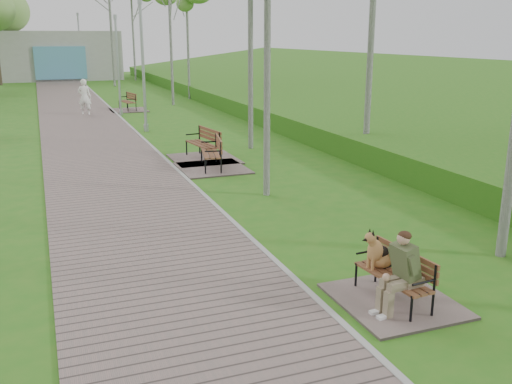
# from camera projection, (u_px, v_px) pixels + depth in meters

# --- Properties ---
(walkway) EXTENTS (3.50, 67.00, 0.04)m
(walkway) POSITION_uv_depth(u_px,v_px,m) (88.00, 132.00, 22.09)
(walkway) COLOR #73635D
(walkway) RESTS_ON ground
(kerb) EXTENTS (0.10, 67.00, 0.05)m
(kerb) POSITION_uv_depth(u_px,v_px,m) (134.00, 130.00, 22.68)
(kerb) COLOR #999993
(kerb) RESTS_ON ground
(embankment) EXTENTS (14.00, 70.00, 1.60)m
(embankment) POSITION_uv_depth(u_px,v_px,m) (410.00, 120.00, 25.44)
(embankment) COLOR #45761F
(embankment) RESTS_ON ground
(building_north) EXTENTS (10.00, 5.20, 4.00)m
(building_north) POSITION_uv_depth(u_px,v_px,m) (59.00, 56.00, 48.22)
(building_north) COLOR #9E9E99
(building_north) RESTS_ON ground
(bench_main) EXTENTS (1.56, 1.73, 1.36)m
(bench_main) POSITION_uv_depth(u_px,v_px,m) (392.00, 280.00, 7.91)
(bench_main) COLOR #73635D
(bench_main) RESTS_ON ground
(bench_second) EXTENTS (1.83, 2.03, 1.12)m
(bench_second) POSITION_uv_depth(u_px,v_px,m) (211.00, 162.00, 16.06)
(bench_second) COLOR #73635D
(bench_second) RESTS_ON ground
(bench_third) EXTENTS (1.90, 2.11, 1.17)m
(bench_third) POSITION_uv_depth(u_px,v_px,m) (203.00, 153.00, 17.25)
(bench_third) COLOR #73635D
(bench_third) RESTS_ON ground
(bench_far) EXTENTS (1.78, 1.98, 1.09)m
(bench_far) POSITION_uv_depth(u_px,v_px,m) (128.00, 107.00, 28.54)
(bench_far) COLOR #73635D
(bench_far) RESTS_ON ground
(lamp_post_second) EXTENTS (0.19, 0.19, 5.00)m
(lamp_post_second) POSITION_uv_depth(u_px,v_px,m) (143.00, 71.00, 21.80)
(lamp_post_second) COLOR #A3A6AC
(lamp_post_second) RESTS_ON ground
(lamp_post_third) EXTENTS (0.18, 0.18, 4.56)m
(lamp_post_third) POSITION_uv_depth(u_px,v_px,m) (118.00, 69.00, 26.39)
(lamp_post_third) COLOR #A3A6AC
(lamp_post_third) RESTS_ON ground
(lamp_post_far) EXTENTS (0.21, 0.21, 5.50)m
(lamp_post_far) POSITION_uv_depth(u_px,v_px,m) (80.00, 48.00, 48.74)
(lamp_post_far) COLOR #A3A6AC
(lamp_post_far) RESTS_ON ground
(pedestrian_near) EXTENTS (0.72, 0.60, 1.70)m
(pedestrian_near) POSITION_uv_depth(u_px,v_px,m) (85.00, 97.00, 26.75)
(pedestrian_near) COLOR white
(pedestrian_near) RESTS_ON ground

